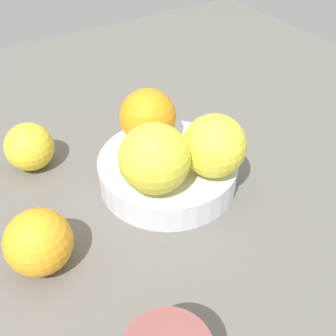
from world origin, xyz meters
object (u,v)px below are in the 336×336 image
(orange_in_bowl_1, at_px, (148,117))
(orange_in_bowl_2, at_px, (154,159))
(orange_loose_1, at_px, (29,147))
(fruit_bowl, at_px, (168,171))
(orange_in_bowl_0, at_px, (214,146))
(orange_loose_0, at_px, (39,242))

(orange_in_bowl_1, xyz_separation_m, orange_in_bowl_2, (0.08, -0.04, 0.00))
(orange_loose_1, bearing_deg, orange_in_bowl_2, 31.50)
(fruit_bowl, distance_m, orange_in_bowl_1, 0.08)
(orange_in_bowl_2, distance_m, orange_loose_1, 0.20)
(orange_in_bowl_1, relative_size, orange_in_bowl_2, 0.90)
(orange_in_bowl_0, xyz_separation_m, orange_in_bowl_2, (-0.01, -0.07, 0.00))
(orange_in_bowl_0, distance_m, orange_in_bowl_1, 0.10)
(fruit_bowl, relative_size, orange_loose_0, 2.53)
(fruit_bowl, relative_size, orange_loose_1, 2.75)
(orange_in_bowl_1, height_order, orange_loose_0, orange_in_bowl_1)
(orange_in_bowl_2, relative_size, orange_loose_0, 1.16)
(fruit_bowl, bearing_deg, orange_in_bowl_1, -179.77)
(orange_in_bowl_0, xyz_separation_m, orange_loose_0, (-0.01, -0.22, -0.04))
(orange_in_bowl_1, xyz_separation_m, orange_loose_0, (0.09, -0.19, -0.04))
(fruit_bowl, relative_size, orange_in_bowl_0, 2.36)
(fruit_bowl, distance_m, orange_loose_0, 0.19)
(orange_in_bowl_1, relative_size, orange_loose_1, 1.13)
(orange_in_bowl_1, bearing_deg, orange_in_bowl_2, -25.71)
(orange_in_bowl_2, xyz_separation_m, orange_loose_1, (-0.16, -0.10, -0.05))
(orange_in_bowl_1, bearing_deg, orange_in_bowl_0, 18.98)
(orange_in_bowl_1, bearing_deg, orange_loose_0, -64.15)
(fruit_bowl, xyz_separation_m, orange_loose_0, (0.04, -0.19, 0.02))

